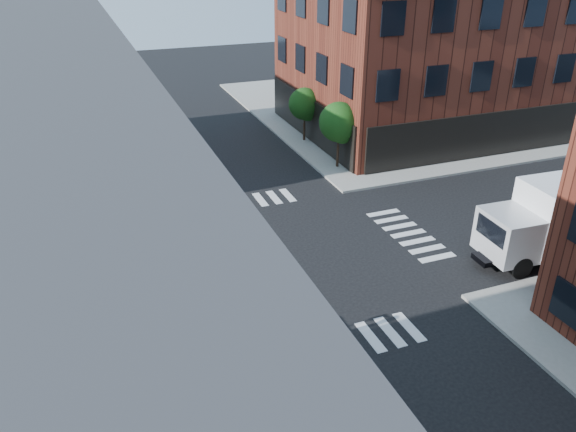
# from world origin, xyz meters

# --- Properties ---
(ground) EXTENTS (120.00, 120.00, 0.00)m
(ground) POSITION_xyz_m (0.00, 0.00, 0.00)
(ground) COLOR black
(ground) RESTS_ON ground
(sidewalk_ne) EXTENTS (30.00, 30.00, 0.15)m
(sidewalk_ne) POSITION_xyz_m (21.00, 21.00, 0.07)
(sidewalk_ne) COLOR gray
(sidewalk_ne) RESTS_ON ground
(building_ne) EXTENTS (25.00, 16.00, 12.00)m
(building_ne) POSITION_xyz_m (20.50, 16.00, 6.00)
(building_ne) COLOR #471A11
(building_ne) RESTS_ON ground
(tree_near) EXTENTS (2.69, 2.69, 4.49)m
(tree_near) POSITION_xyz_m (7.56, 9.98, 3.16)
(tree_near) COLOR black
(tree_near) RESTS_ON ground
(tree_far) EXTENTS (2.43, 2.43, 4.07)m
(tree_far) POSITION_xyz_m (7.56, 15.98, 2.87)
(tree_far) COLOR black
(tree_far) RESTS_ON ground
(signal_pole) EXTENTS (1.29, 1.24, 4.60)m
(signal_pole) POSITION_xyz_m (-6.72, -6.68, 2.86)
(signal_pole) COLOR black
(signal_pole) RESTS_ON ground
(box_truck) EXTENTS (8.96, 3.09, 4.00)m
(box_truck) POSITION_xyz_m (13.00, -4.60, 2.08)
(box_truck) COLOR white
(box_truck) RESTS_ON ground
(traffic_cone) EXTENTS (0.47, 0.47, 0.65)m
(traffic_cone) POSITION_xyz_m (-5.03, -5.67, 0.31)
(traffic_cone) COLOR red
(traffic_cone) RESTS_ON ground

